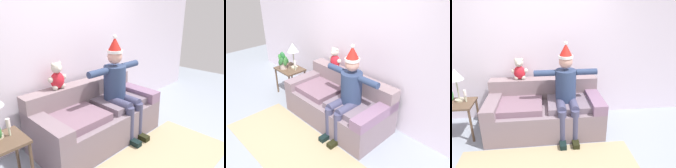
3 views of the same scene
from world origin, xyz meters
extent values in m
plane|color=#8E98A6|center=(0.00, 0.00, 0.00)|extent=(10.00, 10.00, 0.00)
cube|color=silver|center=(0.00, 1.55, 1.35)|extent=(7.00, 0.10, 2.70)
cube|color=slate|center=(0.00, 0.95, 0.23)|extent=(1.90, 0.94, 0.47)
cube|color=gray|center=(0.00, 1.30, 0.65)|extent=(1.90, 0.24, 0.37)
cube|color=slate|center=(-0.84, 0.95, 0.55)|extent=(0.22, 0.94, 0.16)
cube|color=slate|center=(0.84, 0.95, 0.55)|extent=(0.22, 0.94, 0.16)
cube|color=slate|center=(-0.43, 0.90, 0.52)|extent=(0.76, 0.66, 0.10)
cube|color=slate|center=(0.43, 0.90, 0.52)|extent=(0.76, 0.66, 0.10)
cylinder|color=navy|center=(0.35, 0.93, 0.83)|extent=(0.34, 0.34, 0.52)
sphere|color=tan|center=(0.35, 0.93, 1.23)|extent=(0.22, 0.22, 0.22)
cylinder|color=white|center=(0.35, 0.93, 1.31)|extent=(0.23, 0.23, 0.04)
cone|color=red|center=(0.35, 0.93, 1.42)|extent=(0.21, 0.21, 0.20)
sphere|color=white|center=(0.35, 0.93, 1.52)|extent=(0.06, 0.06, 0.06)
cylinder|color=#414262|center=(0.25, 0.73, 0.57)|extent=(0.14, 0.40, 0.14)
cylinder|color=#414262|center=(0.25, 0.53, 0.28)|extent=(0.13, 0.13, 0.57)
cube|color=black|center=(0.25, 0.45, 0.04)|extent=(0.10, 0.24, 0.08)
cylinder|color=#414262|center=(0.45, 0.73, 0.57)|extent=(0.14, 0.40, 0.14)
cylinder|color=#414262|center=(0.45, 0.53, 0.28)|extent=(0.13, 0.13, 0.57)
cube|color=black|center=(0.45, 0.45, 0.04)|extent=(0.10, 0.24, 0.08)
cylinder|color=navy|center=(0.01, 0.93, 1.05)|extent=(0.34, 0.10, 0.10)
cylinder|color=navy|center=(0.69, 0.93, 1.05)|extent=(0.34, 0.10, 0.10)
ellipsoid|color=red|center=(-0.42, 1.30, 0.96)|extent=(0.20, 0.16, 0.24)
sphere|color=beige|center=(-0.42, 1.30, 1.14)|extent=(0.15, 0.15, 0.15)
sphere|color=beige|center=(-0.42, 1.24, 1.13)|extent=(0.07, 0.07, 0.07)
sphere|color=beige|center=(-0.47, 1.30, 1.19)|extent=(0.05, 0.05, 0.05)
sphere|color=beige|center=(-0.36, 1.30, 1.19)|extent=(0.05, 0.05, 0.05)
sphere|color=beige|center=(-0.52, 1.30, 0.99)|extent=(0.08, 0.08, 0.08)
sphere|color=beige|center=(-0.48, 1.27, 0.87)|extent=(0.08, 0.08, 0.08)
sphere|color=beige|center=(-0.31, 1.30, 0.99)|extent=(0.08, 0.08, 0.08)
sphere|color=beige|center=(-0.36, 1.27, 0.87)|extent=(0.08, 0.08, 0.08)
cylinder|color=brown|center=(-1.16, 0.73, 0.29)|extent=(0.04, 0.04, 0.57)
cylinder|color=brown|center=(-1.16, 1.11, 0.29)|extent=(0.04, 0.04, 0.57)
cylinder|color=beige|center=(-1.26, 0.96, 0.65)|extent=(0.02, 0.02, 0.10)
cylinder|color=white|center=(-1.26, 0.96, 0.75)|extent=(0.04, 0.04, 0.10)
camera|label=1|loc=(-2.00, -1.30, 1.91)|focal=35.86mm
camera|label=2|loc=(2.55, -1.49, 2.61)|focal=37.47mm
camera|label=3|loc=(-0.02, -2.17, 2.06)|focal=32.78mm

